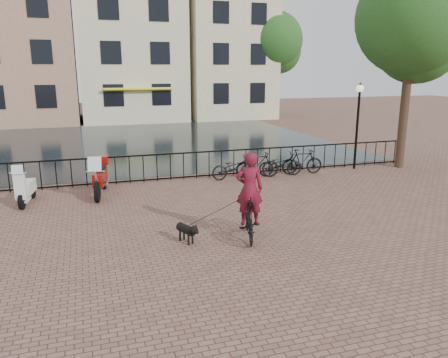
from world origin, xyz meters
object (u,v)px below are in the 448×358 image
object	(u,v)px
dog	(186,232)
motorcycle	(100,173)
cyclist	(249,201)
lamp_post	(358,111)
scooter	(26,182)

from	to	relation	value
dog	motorcycle	size ratio (longest dim) A/B	0.38
motorcycle	cyclist	bearing A→B (deg)	-46.54
cyclist	motorcycle	world-z (taller)	cyclist
lamp_post	motorcycle	bearing A→B (deg)	-175.03
dog	motorcycle	xyz separation A→B (m)	(-1.76, 4.82, 0.49)
cyclist	scooter	xyz separation A→B (m)	(-5.51, 4.75, -0.26)
lamp_post	scooter	xyz separation A→B (m)	(-12.49, -1.15, -1.69)
lamp_post	scooter	bearing A→B (deg)	-174.72
lamp_post	dog	distance (m)	10.47
dog	scooter	size ratio (longest dim) A/B	0.53
lamp_post	motorcycle	xyz separation A→B (m)	(-10.27, -0.89, -1.63)
cyclist	dog	xyz separation A→B (m)	(-1.53, 0.19, -0.69)
motorcycle	scooter	distance (m)	2.23
motorcycle	dog	bearing A→B (deg)	-59.78
motorcycle	scooter	xyz separation A→B (m)	(-2.21, -0.26, -0.06)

